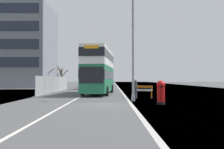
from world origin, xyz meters
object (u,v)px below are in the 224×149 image
Objects in this scene: pedestrian_at_kerb at (136,89)px; red_pillar_postbox at (162,91)px; car_receding_mid at (89,82)px; car_oncoming_near at (86,83)px; lamppost_foreground at (134,46)px; roadworks_barrier at (143,90)px; double_decker_bus at (100,71)px.

red_pillar_postbox is at bearing -75.77° from pedestrian_at_kerb.
car_oncoming_near is at bearing -88.31° from car_receding_mid.
pedestrian_at_kerb is (-1.30, 5.11, -0.01)m from red_pillar_postbox.
pedestrian_at_kerb is (6.63, -20.91, -0.11)m from car_oncoming_near.
lamppost_foreground reaches higher than roadworks_barrier.
lamppost_foreground is (3.17, -9.50, 1.65)m from double_decker_bus.
lamppost_foreground reaches higher than car_oncoming_near.
roadworks_barrier is 1.04× the size of pedestrian_at_kerb.
pedestrian_at_kerb is (-0.73, -0.80, 0.16)m from roadworks_barrier.
red_pillar_postbox is at bearing -76.45° from car_receding_mid.
roadworks_barrier is 1.09m from pedestrian_at_kerb.
double_decker_bus is at bearing -81.48° from car_receding_mid.
lamppost_foreground is 5.59× the size of red_pillar_postbox.
red_pillar_postbox is 5.94m from roadworks_barrier.
pedestrian_at_kerb reaches higher than red_pillar_postbox.
car_oncoming_near is (-6.21, 23.52, -3.37)m from lamppost_foreground.
double_decker_bus is 13.09m from red_pillar_postbox.
roadworks_barrier is 0.43× the size of car_oncoming_near.
car_receding_mid reaches higher than roadworks_barrier.
double_decker_bus is 14.45m from car_oncoming_near.
car_receding_mid is 2.17× the size of pedestrian_at_kerb.
car_oncoming_near is (-7.93, 26.02, 0.11)m from red_pillar_postbox.
pedestrian_at_kerb is (0.42, 2.61, -3.49)m from lamppost_foreground.
red_pillar_postbox is at bearing -55.53° from lamppost_foreground.
lamppost_foreground is at bearing -71.56° from double_decker_bus.
roadworks_barrier is 28.98m from car_receding_mid.
car_receding_mid is (-3.28, 21.87, -1.65)m from double_decker_bus.
car_receding_mid reaches higher than red_pillar_postbox.
car_oncoming_near is at bearing 102.26° from double_decker_bus.
pedestrian_at_kerb is at bearing 80.82° from lamppost_foreground.
double_decker_bus is 10.15m from lamppost_foreground.
car_oncoming_near is 7.86m from car_receding_mid.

